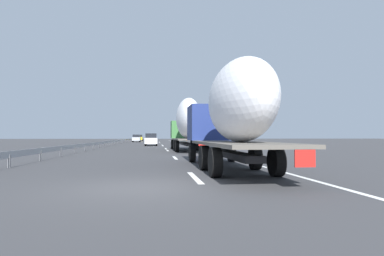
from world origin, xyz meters
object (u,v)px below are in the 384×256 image
object	(u,v)px
car_white_van	(151,139)
truck_lead	(187,123)
truck_trailing	(231,113)
car_black_suv	(151,138)
car_yellow_coupe	(139,138)
road_sign	(191,131)
car_silver_hatch	(136,138)

from	to	relation	value
car_white_van	truck_lead	bearing A→B (deg)	-168.69
truck_trailing	car_black_suv	world-z (taller)	truck_trailing
car_white_van	car_yellow_coupe	bearing A→B (deg)	4.39
truck_lead	road_sign	distance (m)	23.21
car_white_van	car_silver_hatch	world-z (taller)	car_white_van
truck_lead	truck_trailing	distance (m)	17.92
car_silver_hatch	road_sign	size ratio (longest dim) A/B	1.22
car_yellow_coupe	car_black_suv	bearing A→B (deg)	-158.76
truck_trailing	car_white_van	bearing A→B (deg)	5.68
car_black_suv	road_sign	size ratio (longest dim) A/B	1.39
truck_lead	car_white_van	size ratio (longest dim) A/B	2.69
car_black_suv	road_sign	world-z (taller)	road_sign
car_white_van	road_sign	bearing A→B (deg)	-51.54
truck_lead	truck_trailing	bearing A→B (deg)	-180.00
car_silver_hatch	truck_trailing	bearing A→B (deg)	-173.76
truck_lead	car_silver_hatch	bearing A→B (deg)	8.49
car_yellow_coupe	car_silver_hatch	size ratio (longest dim) A/B	1.07
car_white_van	car_black_suv	bearing A→B (deg)	0.35
car_white_van	road_sign	world-z (taller)	road_sign
car_black_suv	car_silver_hatch	distance (m)	9.43
car_yellow_coupe	road_sign	xyz separation A→B (m)	(-43.70, -10.40, 1.41)
car_silver_hatch	car_black_suv	bearing A→B (deg)	-21.88
car_silver_hatch	car_white_van	bearing A→B (deg)	-173.13
car_black_suv	truck_trailing	bearing A→B (deg)	-177.13
car_white_van	car_black_suv	world-z (taller)	car_white_van
truck_lead	car_white_van	distance (m)	18.16
truck_trailing	car_silver_hatch	distance (m)	67.24
truck_lead	car_white_van	xyz separation A→B (m)	(17.72, 3.54, -1.79)
truck_trailing	car_black_suv	size ratio (longest dim) A/B	2.54
truck_trailing	car_yellow_coupe	distance (m)	84.94
truck_trailing	car_black_suv	distance (m)	75.68
car_white_van	car_black_suv	distance (m)	39.93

